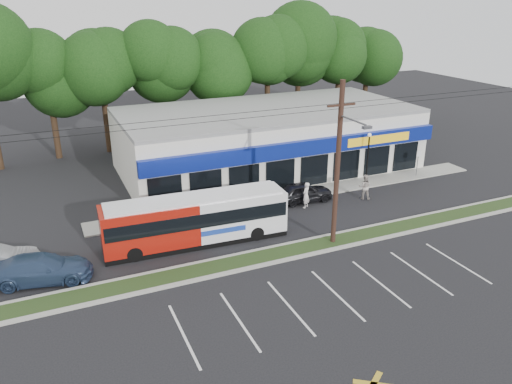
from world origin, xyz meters
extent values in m
plane|color=black|center=(0.00, 0.00, 0.00)|extent=(120.00, 120.00, 0.00)
cube|color=#1F3415|center=(0.00, 1.00, 0.06)|extent=(40.00, 1.60, 0.12)
cube|color=#9E9E93|center=(0.00, 0.15, 0.07)|extent=(40.00, 0.25, 0.14)
cube|color=#9E9E93|center=(0.00, 1.85, 0.07)|extent=(40.00, 0.25, 0.14)
cube|color=#9E9E93|center=(5.00, 9.00, 0.05)|extent=(32.00, 2.20, 0.10)
cube|color=beige|center=(5.50, 16.00, 2.50)|extent=(25.00, 12.00, 5.00)
cube|color=navy|center=(5.50, 9.75, 3.40)|extent=(25.00, 0.50, 1.20)
cube|color=black|center=(5.50, 9.94, 1.40)|extent=(24.00, 0.12, 2.40)
cube|color=yellow|center=(12.50, 9.48, 3.40)|extent=(6.00, 0.06, 0.70)
cube|color=gray|center=(5.50, 16.00, 5.15)|extent=(25.00, 12.00, 0.30)
cylinder|color=black|center=(3.00, 1.00, 5.00)|extent=(0.30, 0.30, 10.00)
cube|color=black|center=(3.00, 1.00, 8.60)|extent=(1.80, 0.12, 0.12)
cylinder|color=#59595E|center=(3.00, -0.20, 8.00)|extent=(0.10, 2.40, 0.10)
cube|color=#59595E|center=(3.00, -1.50, 7.90)|extent=(0.50, 0.25, 0.15)
cylinder|color=black|center=(0.00, 1.00, 8.70)|extent=(50.00, 0.02, 0.02)
cylinder|color=black|center=(0.00, 1.00, 8.40)|extent=(50.00, 0.02, 0.02)
cylinder|color=black|center=(11.00, 8.80, 2.00)|extent=(0.12, 0.12, 4.00)
sphere|color=silver|center=(11.00, 8.80, 4.10)|extent=(0.30, 0.30, 0.30)
cylinder|color=#59595E|center=(16.00, 8.60, 1.10)|extent=(0.06, 0.06, 2.20)
cube|color=white|center=(16.00, 8.55, 2.00)|extent=(0.45, 0.04, 0.45)
cylinder|color=black|center=(-11.00, 26.00, 2.86)|extent=(0.56, 0.56, 5.72)
sphere|color=black|center=(-11.00, 26.00, 8.45)|extent=(6.76, 6.76, 6.76)
cylinder|color=black|center=(-6.00, 26.00, 2.86)|extent=(0.56, 0.56, 5.72)
sphere|color=black|center=(-6.00, 26.00, 8.45)|extent=(6.76, 6.76, 6.76)
cylinder|color=black|center=(-1.00, 26.00, 2.86)|extent=(0.56, 0.56, 5.72)
sphere|color=black|center=(-1.00, 26.00, 8.45)|extent=(6.76, 6.76, 6.76)
cylinder|color=black|center=(4.00, 26.00, 2.86)|extent=(0.56, 0.56, 5.72)
sphere|color=black|center=(4.00, 26.00, 8.45)|extent=(6.76, 6.76, 6.76)
cylinder|color=black|center=(9.00, 26.00, 2.86)|extent=(0.56, 0.56, 5.72)
sphere|color=black|center=(9.00, 26.00, 8.45)|extent=(6.76, 6.76, 6.76)
cylinder|color=black|center=(14.00, 26.00, 2.86)|extent=(0.56, 0.56, 5.72)
sphere|color=black|center=(14.00, 26.00, 8.45)|extent=(6.76, 6.76, 6.76)
cylinder|color=black|center=(19.00, 26.00, 2.86)|extent=(0.56, 0.56, 5.72)
sphere|color=black|center=(19.00, 26.00, 8.45)|extent=(6.76, 6.76, 6.76)
cylinder|color=black|center=(24.00, 26.00, 2.86)|extent=(0.56, 0.56, 5.72)
sphere|color=black|center=(24.00, 26.00, 8.45)|extent=(6.76, 6.76, 6.76)
cube|color=#9C150C|center=(-7.48, 4.64, 1.61)|extent=(5.72, 2.62, 2.57)
cube|color=white|center=(-1.87, 4.36, 1.61)|extent=(5.72, 2.62, 2.57)
cube|color=black|center=(-4.68, 4.50, 0.18)|extent=(11.32, 2.85, 0.33)
cube|color=black|center=(-4.68, 4.50, 1.92)|extent=(11.10, 2.95, 0.89)
cube|color=black|center=(0.96, 4.22, 1.78)|extent=(0.16, 1.99, 1.31)
cube|color=#193899|center=(-3.33, 3.25, 1.07)|extent=(2.80, 0.17, 0.33)
cube|color=white|center=(-4.68, 4.50, 2.95)|extent=(10.75, 2.63, 0.17)
cylinder|color=black|center=(-8.65, 3.65, 0.45)|extent=(0.91, 0.31, 0.90)
cylinder|color=black|center=(-8.54, 5.74, 0.45)|extent=(0.91, 0.31, 0.90)
cylinder|color=black|center=(-1.14, 3.27, 0.45)|extent=(0.91, 0.31, 0.90)
cylinder|color=black|center=(-1.04, 5.37, 0.45)|extent=(0.91, 0.31, 0.90)
imported|color=black|center=(4.57, 7.63, 0.74)|extent=(4.44, 1.97, 1.48)
imported|color=navy|center=(-13.60, 3.50, 0.76)|extent=(5.55, 3.16, 1.52)
imported|color=white|center=(4.18, 6.55, 0.96)|extent=(0.83, 0.77, 1.91)
imported|color=#B6ACA4|center=(9.00, 6.22, 0.96)|extent=(1.18, 1.11, 1.92)
camera|label=1|loc=(-12.53, -22.29, 14.28)|focal=35.00mm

